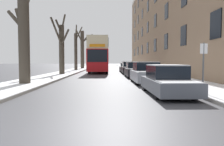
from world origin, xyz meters
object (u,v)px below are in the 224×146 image
Objects in this scene: bare_tree_left_2 at (76,50)px; double_decker_bus at (99,54)px; parked_car_3 at (129,68)px; parked_car_1 at (146,73)px; parked_car_4 at (126,68)px; oncoming_van at (100,63)px; bare_tree_left_1 at (61,47)px; parked_car_0 at (167,81)px; pedestrian_left_sidewalk at (22,71)px; street_sign_post at (203,66)px; parked_car_2 at (136,70)px; bare_tree_left_0 at (24,37)px; bare_tree_left_3 at (82,49)px.

double_decker_bus is (3.88, -4.16, -0.80)m from bare_tree_left_2.
parked_car_1 is at bearing -90.00° from parked_car_3.
parked_car_1 is at bearing -90.00° from parked_car_4.
bare_tree_left_1 is at bearing -97.12° from oncoming_van.
parked_car_1 reaches higher than parked_car_4.
bare_tree_left_2 reaches higher than parked_car_0.
parked_car_3 is (-0.00, 11.71, 0.00)m from parked_car_1.
street_sign_post is (10.11, -6.04, 0.47)m from pedestrian_left_sidewalk.
bare_tree_left_1 is 1.56× the size of parked_car_0.
parked_car_3 reaches higher than parked_car_0.
bare_tree_left_1 is 7.92m from double_decker_bus.
parked_car_4 is at bearing 90.00° from parked_car_2.
bare_tree_left_1 is 11.35m from parked_car_4.
bare_tree_left_1 reaches higher than parked_car_2.
parked_car_4 is (3.89, 0.98, -1.99)m from double_decker_bus.
oncoming_van is (3.32, 15.73, -2.13)m from bare_tree_left_2.
bare_tree_left_2 is 1.41× the size of oncoming_van.
bare_tree_left_0 is at bearing -103.39° from double_decker_bus.
street_sign_post is at bearing 15.27° from pedestrian_left_sidewalk.
oncoming_van is (-0.56, 19.89, -1.33)m from double_decker_bus.
double_decker_bus is 2.89× the size of parked_car_4.
bare_tree_left_0 is at bearing -95.45° from oncoming_van.
oncoming_van is 35.94m from pedestrian_left_sidewalk.
bare_tree_left_3 reaches higher than bare_tree_left_2.
parked_car_4 is (-0.00, 16.74, -0.07)m from parked_car_1.
parked_car_2 is at bearing -61.34° from bare_tree_left_2.
double_decker_bus is at bearing 103.60° from street_sign_post.
pedestrian_left_sidewalk is (-0.73, 1.43, -2.21)m from bare_tree_left_0.
bare_tree_left_1 is 8.64m from parked_car_3.
bare_tree_left_1 reaches higher than oncoming_van.
parked_car_4 is 0.80× the size of oncoming_van.
parked_car_1 is at bearing 46.33° from pedestrian_left_sidewalk.
bare_tree_left_3 reaches higher than street_sign_post.
street_sign_post is at bearing -82.03° from oncoming_van.
parked_car_3 is at bearing 99.51° from pedestrian_left_sidewalk.
parked_car_1 is 0.88× the size of oncoming_van.
bare_tree_left_2 is at bearing 133.39° from pedestrian_left_sidewalk.
parked_car_2 is at bearing -81.55° from oncoming_van.
parked_car_2 is 0.87× the size of oncoming_van.
bare_tree_left_3 is 0.68× the size of double_decker_bus.
bare_tree_left_3 is at bearing 113.17° from parked_car_3.
bare_tree_left_0 is 1.34× the size of oncoming_van.
pedestrian_left_sidewalk is at bearing -91.58° from bare_tree_left_3.
bare_tree_left_0 is 11.00m from parked_car_2.
parked_car_4 is (7.99, 18.21, -2.46)m from bare_tree_left_0.
bare_tree_left_1 reaches higher than double_decker_bus.
street_sign_post is at bearing -58.46° from bare_tree_left_1.
parked_car_0 is at bearing 154.81° from street_sign_post.
bare_tree_left_3 is at bearing 89.82° from bare_tree_left_0.
bare_tree_left_3 is 3.44× the size of street_sign_post.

